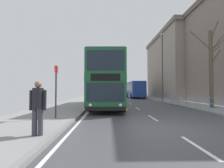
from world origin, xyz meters
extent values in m
cube|color=#44444A|center=(0.00, 0.00, -0.03)|extent=(8.40, 140.00, 0.06)
cube|color=silver|center=(0.00, -2.20, 0.00)|extent=(0.12, 2.00, 0.00)
cube|color=silver|center=(0.00, 2.60, 0.00)|extent=(0.12, 2.00, 0.00)
cube|color=silver|center=(0.00, 7.40, 0.00)|extent=(0.12, 2.00, 0.00)
cube|color=silver|center=(0.00, 12.20, 0.00)|extent=(0.12, 2.00, 0.00)
cube|color=silver|center=(0.00, 17.00, 0.00)|extent=(0.12, 2.00, 0.00)
cube|color=silver|center=(0.00, 21.80, 0.00)|extent=(0.12, 2.00, 0.00)
cube|color=silver|center=(0.00, 26.60, 0.00)|extent=(0.12, 2.00, 0.00)
cube|color=silver|center=(0.00, 31.40, 0.00)|extent=(0.12, 2.00, 0.00)
cube|color=silver|center=(0.00, 36.20, 0.00)|extent=(0.12, 2.00, 0.00)
cube|color=silver|center=(0.00, 41.00, 0.00)|extent=(0.12, 2.00, 0.00)
cube|color=silver|center=(0.00, 45.80, 0.00)|extent=(0.12, 2.00, 0.00)
cube|color=silver|center=(0.00, 50.60, 0.00)|extent=(0.12, 2.00, 0.00)
cube|color=silver|center=(-3.95, 0.00, 0.00)|extent=(0.12, 133.00, 0.00)
cube|color=gray|center=(-4.30, 0.00, 0.07)|extent=(0.20, 140.00, 0.14)
cube|color=gray|center=(-6.40, 0.00, 0.07)|extent=(4.00, 140.00, 0.14)
cube|color=#19512D|center=(-2.54, 8.83, 1.24)|extent=(2.89, 11.21, 1.78)
cube|color=#19512D|center=(-2.54, 8.83, 2.36)|extent=(2.90, 11.26, 0.46)
cube|color=#19512D|center=(-2.54, 8.83, 3.40)|extent=(2.89, 11.21, 1.62)
cube|color=#154527|center=(-2.54, 8.83, 4.26)|extent=(2.80, 10.87, 0.08)
cube|color=#19232D|center=(-2.69, 3.25, 1.45)|extent=(2.28, 0.09, 1.14)
cube|color=black|center=(-2.69, 3.25, 2.36)|extent=(1.81, 0.08, 0.45)
cube|color=#19232D|center=(-2.69, 3.25, 3.40)|extent=(2.28, 0.09, 1.23)
cube|color=black|center=(-2.69, 3.24, 0.45)|extent=(2.46, 0.15, 0.24)
cube|color=yellow|center=(-2.54, 8.83, 0.41)|extent=(2.91, 11.26, 0.10)
cube|color=#19232D|center=(-1.23, 9.08, 1.49)|extent=(0.25, 8.69, 0.92)
cube|color=#19232D|center=(-1.23, 8.80, 3.49)|extent=(0.29, 10.02, 0.97)
cube|color=#19232D|center=(-3.84, 9.15, 1.49)|extent=(0.25, 8.69, 0.92)
cube|color=#19232D|center=(-3.85, 8.87, 3.49)|extent=(0.29, 10.02, 0.97)
sphere|color=white|center=(-1.78, 3.21, 0.67)|extent=(0.21, 0.21, 0.20)
sphere|color=white|center=(-3.60, 3.26, 0.67)|extent=(0.21, 0.21, 0.20)
cube|color=#19232D|center=(-1.35, 4.58, 1.11)|extent=(0.04, 0.90, 1.53)
cylinder|color=black|center=(-1.39, 5.43, 0.52)|extent=(0.33, 1.05, 1.04)
cylinder|color=black|center=(-3.87, 5.50, 0.52)|extent=(0.33, 1.05, 1.04)
cylinder|color=black|center=(-1.20, 12.47, 0.52)|extent=(0.33, 1.05, 1.04)
cylinder|color=black|center=(-3.68, 12.53, 0.52)|extent=(0.33, 1.05, 1.04)
cube|color=navy|center=(2.90, 27.03, 1.76)|extent=(2.63, 9.37, 2.87)
cube|color=#19232D|center=(1.65, 27.01, 2.16)|extent=(0.15, 7.93, 1.38)
cube|color=#19232D|center=(4.15, 27.05, 2.16)|extent=(0.15, 7.93, 1.38)
cube|color=#19232D|center=(2.82, 31.71, 2.04)|extent=(2.13, 0.07, 1.72)
cylinder|color=black|center=(1.67, 29.68, 0.48)|extent=(0.30, 0.96, 0.96)
cylinder|color=black|center=(4.04, 29.71, 0.48)|extent=(0.30, 0.96, 0.96)
cylinder|color=black|center=(1.76, 24.15, 0.48)|extent=(0.30, 0.96, 0.96)
cylinder|color=black|center=(4.14, 24.19, 0.48)|extent=(0.30, 0.96, 0.96)
cylinder|color=#598CC6|center=(4.45, 4.51, 0.62)|extent=(0.05, 0.05, 0.97)
cylinder|color=#598CC6|center=(4.45, 6.23, 0.62)|extent=(0.05, 0.05, 0.97)
cylinder|color=#598CC6|center=(4.45, 7.94, 0.62)|extent=(0.05, 0.05, 0.97)
cylinder|color=#598CC6|center=(4.45, 9.65, 0.62)|extent=(0.05, 0.05, 0.97)
cylinder|color=#598CC6|center=(4.45, 11.36, 0.62)|extent=(0.05, 0.05, 0.97)
cylinder|color=#598CC6|center=(4.45, 13.08, 0.62)|extent=(0.05, 0.05, 0.97)
cylinder|color=#598CC6|center=(4.45, 14.79, 0.62)|extent=(0.05, 0.05, 0.97)
cylinder|color=#598CC6|center=(4.45, 16.50, 0.62)|extent=(0.05, 0.05, 0.97)
cylinder|color=#598CC6|center=(4.45, 18.21, 0.62)|extent=(0.05, 0.05, 0.97)
cylinder|color=#598CC6|center=(4.45, 19.93, 0.62)|extent=(0.05, 0.05, 0.97)
cylinder|color=#598CC6|center=(4.45, 21.64, 0.62)|extent=(0.05, 0.05, 0.97)
cylinder|color=#598CC6|center=(4.45, 23.35, 0.62)|extent=(0.05, 0.05, 0.97)
cylinder|color=#598CC6|center=(4.45, 25.06, 0.62)|extent=(0.05, 0.05, 0.97)
cylinder|color=#598CC6|center=(4.45, 26.78, 0.62)|extent=(0.05, 0.05, 0.97)
cylinder|color=#598CC6|center=(4.45, 28.49, 0.62)|extent=(0.05, 0.05, 0.97)
cylinder|color=#598CC6|center=(4.45, 13.93, 1.06)|extent=(0.04, 29.11, 0.04)
cylinder|color=#598CC6|center=(4.45, 13.93, 0.67)|extent=(0.04, 29.11, 0.04)
cylinder|color=#383842|center=(-4.67, -1.48, 0.58)|extent=(0.16, 0.16, 0.88)
cylinder|color=#383842|center=(-4.86, -1.47, 0.58)|extent=(0.16, 0.16, 0.88)
cylinder|color=black|center=(-4.76, -1.48, 1.32)|extent=(0.35, 0.35, 0.67)
cylinder|color=black|center=(-4.54, -1.48, 1.26)|extent=(0.10, 0.10, 0.64)
cylinder|color=black|center=(-4.98, -1.47, 1.26)|extent=(0.10, 0.10, 0.64)
sphere|color=#84664C|center=(-4.76, -1.48, 1.76)|extent=(0.22, 0.22, 0.22)
cube|color=#236638|center=(-4.76, -1.22, 1.34)|extent=(0.28, 0.18, 0.51)
cylinder|color=#2D2D33|center=(-5.21, 1.78, 1.49)|extent=(0.08, 0.08, 2.71)
cube|color=red|center=(-5.21, 1.80, 2.65)|extent=(0.04, 0.44, 0.36)
cylinder|color=#38383D|center=(4.86, 15.68, 4.60)|extent=(0.14, 0.14, 8.93)
cube|color=#B2B2AD|center=(4.86, 15.68, 9.19)|extent=(0.28, 0.60, 0.20)
cylinder|color=brown|center=(6.03, 6.79, 3.35)|extent=(0.31, 0.31, 6.42)
cylinder|color=brown|center=(5.22, 6.90, 5.78)|extent=(1.68, 0.32, 1.68)
cylinder|color=brown|center=(6.48, 6.64, 5.43)|extent=(0.99, 0.39, 1.37)
cylinder|color=brown|center=(6.49, 6.30, 5.38)|extent=(1.00, 1.04, 1.11)
cylinder|color=brown|center=(6.19, 6.42, 4.25)|extent=(0.47, 0.85, 1.11)
cylinder|color=brown|center=(6.75, 7.26, 5.09)|extent=(1.52, 1.05, 0.96)
cylinder|color=brown|center=(6.52, 7.03, 6.61)|extent=(1.13, 0.64, 1.94)
cube|color=gray|center=(13.71, 26.26, 5.97)|extent=(12.69, 17.72, 11.94)
cube|color=#6D6357|center=(13.71, 26.26, 12.29)|extent=(13.20, 18.43, 0.70)
camera|label=1|loc=(-2.50, -6.89, 1.59)|focal=26.84mm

